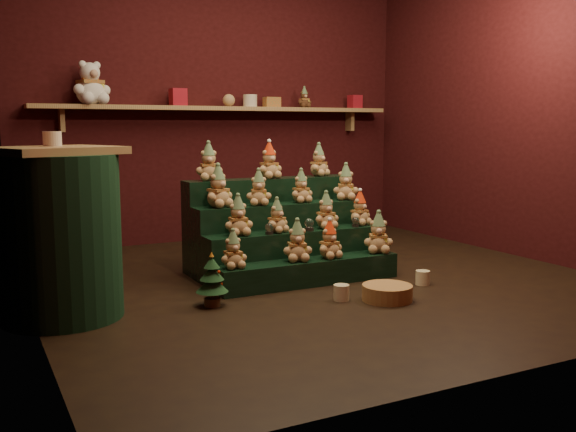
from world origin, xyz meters
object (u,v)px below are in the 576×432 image
mini_christmas_tree (212,280)px  snow_globe_b (309,225)px  riser_tier_front (309,272)px  wicker_basket (387,293)px  side_table (59,234)px  brown_bear (304,97)px  snow_globe_a (269,229)px  mug_right (423,278)px  white_bear (90,77)px  mug_left (341,293)px  snow_globe_c (356,222)px

mini_christmas_tree → snow_globe_b: bearing=22.3°
riser_tier_front → wicker_basket: size_ratio=4.25×
side_table → brown_bear: bearing=14.7°
riser_tier_front → snow_globe_b: size_ratio=14.85×
snow_globe_a → mug_right: snow_globe_a is taller
snow_globe_a → white_bear: bearing=116.6°
snow_globe_b → mug_left: 0.74m
mini_christmas_tree → wicker_basket: bearing=-20.6°
mini_christmas_tree → white_bear: 2.57m
mug_right → mug_left: bearing=-173.3°
riser_tier_front → brown_bear: bearing=62.4°
snow_globe_b → brown_bear: bearing=62.6°
snow_globe_c → wicker_basket: (-0.25, -0.77, -0.35)m
mug_left → mug_right: mug_left is taller
snow_globe_b → brown_bear: 2.24m
white_bear → snow_globe_a: bearing=-77.7°
snow_globe_a → brown_bear: 2.40m
snow_globe_a → mug_left: 0.76m
side_table → mini_christmas_tree: size_ratio=2.91×
wicker_basket → white_bear: (-1.37, 2.55, 1.50)m
snow_globe_c → white_bear: bearing=132.5°
white_bear → mug_right: bearing=-65.7°
side_table → mug_left: (1.68, -0.44, -0.45)m
brown_bear → snow_globe_b: bearing=-116.5°
mug_right → snow_globe_b: bearing=139.1°
snow_globe_a → mini_christmas_tree: size_ratio=0.24×
mug_left → mug_right: (0.74, 0.09, -0.00)m
snow_globe_c → mug_right: snow_globe_c is taller
snow_globe_b → side_table: side_table is taller
snow_globe_c → wicker_basket: size_ratio=0.23×
mug_right → wicker_basket: same height
snow_globe_a → snow_globe_b: bearing=0.0°
snow_globe_a → white_bear: (-0.89, 1.77, 1.15)m
mug_left → white_bear: size_ratio=0.22×
side_table → mini_christmas_tree: bearing=-32.6°
side_table → white_bear: (0.57, 1.97, 1.05)m
snow_globe_c → brown_bear: brown_bear is taller
white_bear → side_table: bearing=-120.4°
riser_tier_front → mini_christmas_tree: size_ratio=4.01×
mini_christmas_tree → mug_right: mini_christmas_tree is taller
side_table → wicker_basket: bearing=-37.8°
snow_globe_a → mug_right: size_ratio=0.80×
brown_bear → mini_christmas_tree: bearing=-129.5°
riser_tier_front → mug_left: 0.48m
mini_christmas_tree → side_table: bearing=168.8°
mini_christmas_tree → mug_left: mini_christmas_tree is taller
mini_christmas_tree → white_bear: (-0.31, 2.15, 1.39)m
mini_christmas_tree → wicker_basket: 1.14m
snow_globe_b → snow_globe_c: 0.41m
riser_tier_front → mug_right: riser_tier_front is taller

